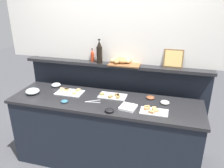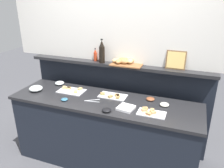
{
  "view_description": "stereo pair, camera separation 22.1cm",
  "coord_description": "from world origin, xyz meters",
  "px_view_note": "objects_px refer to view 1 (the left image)",
  "views": [
    {
      "loc": [
        0.73,
        -2.3,
        2.1
      ],
      "look_at": [
        0.07,
        0.1,
        1.1
      ],
      "focal_mm": 35.84,
      "sensor_mm": 36.0,
      "label": 1
    },
    {
      "loc": [
        0.95,
        -2.23,
        2.1
      ],
      "look_at": [
        0.07,
        0.1,
        1.1
      ],
      "focal_mm": 35.84,
      "sensor_mm": 36.0,
      "label": 2
    }
  ],
  "objects_px": {
    "bread_basket": "(123,61)",
    "napkin_stack": "(128,107)",
    "sandwich_platter_front": "(113,96)",
    "sandwich_platter_rear": "(153,111)",
    "sandwich_platter_side": "(70,92)",
    "glass_bowl_medium": "(56,85)",
    "condiment_bowl_dark": "(109,110)",
    "condiment_bowl_cream": "(64,101)",
    "serving_tongs": "(92,102)",
    "condiment_bowl_red": "(150,97)",
    "condiment_bowl_teal": "(165,102)",
    "framed_picture": "(173,59)",
    "wine_bottle_dark": "(99,52)",
    "hot_sauce_bottle": "(92,56)",
    "glass_bowl_large": "(33,91)"
  },
  "relations": [
    {
      "from": "hot_sauce_bottle",
      "to": "bread_basket",
      "type": "height_order",
      "value": "hot_sauce_bottle"
    },
    {
      "from": "sandwich_platter_side",
      "to": "condiment_bowl_cream",
      "type": "bearing_deg",
      "value": -76.62
    },
    {
      "from": "condiment_bowl_dark",
      "to": "wine_bottle_dark",
      "type": "height_order",
      "value": "wine_bottle_dark"
    },
    {
      "from": "glass_bowl_large",
      "to": "sandwich_platter_front",
      "type": "bearing_deg",
      "value": 10.46
    },
    {
      "from": "glass_bowl_medium",
      "to": "sandwich_platter_side",
      "type": "bearing_deg",
      "value": -26.94
    },
    {
      "from": "sandwich_platter_side",
      "to": "condiment_bowl_teal",
      "type": "height_order",
      "value": "same"
    },
    {
      "from": "glass_bowl_medium",
      "to": "serving_tongs",
      "type": "distance_m",
      "value": 0.72
    },
    {
      "from": "sandwich_platter_front",
      "to": "condiment_bowl_teal",
      "type": "distance_m",
      "value": 0.64
    },
    {
      "from": "glass_bowl_large",
      "to": "bread_basket",
      "type": "height_order",
      "value": "bread_basket"
    },
    {
      "from": "wine_bottle_dark",
      "to": "condiment_bowl_teal",
      "type": "bearing_deg",
      "value": -18.42
    },
    {
      "from": "condiment_bowl_cream",
      "to": "condiment_bowl_teal",
      "type": "bearing_deg",
      "value": 13.74
    },
    {
      "from": "sandwich_platter_side",
      "to": "serving_tongs",
      "type": "bearing_deg",
      "value": -25.3
    },
    {
      "from": "glass_bowl_medium",
      "to": "napkin_stack",
      "type": "relative_size",
      "value": 0.74
    },
    {
      "from": "condiment_bowl_dark",
      "to": "serving_tongs",
      "type": "relative_size",
      "value": 0.55
    },
    {
      "from": "condiment_bowl_dark",
      "to": "condiment_bowl_teal",
      "type": "height_order",
      "value": "same"
    },
    {
      "from": "sandwich_platter_rear",
      "to": "napkin_stack",
      "type": "relative_size",
      "value": 1.76
    },
    {
      "from": "sandwich_platter_front",
      "to": "framed_picture",
      "type": "relative_size",
      "value": 1.46
    },
    {
      "from": "condiment_bowl_dark",
      "to": "serving_tongs",
      "type": "bearing_deg",
      "value": 146.86
    },
    {
      "from": "sandwich_platter_rear",
      "to": "serving_tongs",
      "type": "relative_size",
      "value": 1.61
    },
    {
      "from": "sandwich_platter_front",
      "to": "napkin_stack",
      "type": "distance_m",
      "value": 0.35
    },
    {
      "from": "sandwich_platter_front",
      "to": "sandwich_platter_rear",
      "type": "xyz_separation_m",
      "value": [
        0.52,
        -0.25,
        0.0
      ]
    },
    {
      "from": "bread_basket",
      "to": "napkin_stack",
      "type": "bearing_deg",
      "value": -70.83
    },
    {
      "from": "condiment_bowl_cream",
      "to": "condiment_bowl_teal",
      "type": "height_order",
      "value": "condiment_bowl_teal"
    },
    {
      "from": "framed_picture",
      "to": "wine_bottle_dark",
      "type": "bearing_deg",
      "value": -175.89
    },
    {
      "from": "serving_tongs",
      "to": "hot_sauce_bottle",
      "type": "relative_size",
      "value": 1.06
    },
    {
      "from": "sandwich_platter_side",
      "to": "glass_bowl_medium",
      "type": "height_order",
      "value": "glass_bowl_medium"
    },
    {
      "from": "wine_bottle_dark",
      "to": "serving_tongs",
      "type": "bearing_deg",
      "value": -82.67
    },
    {
      "from": "condiment_bowl_cream",
      "to": "bread_basket",
      "type": "height_order",
      "value": "bread_basket"
    },
    {
      "from": "sandwich_platter_front",
      "to": "framed_picture",
      "type": "distance_m",
      "value": 0.88
    },
    {
      "from": "bread_basket",
      "to": "framed_picture",
      "type": "relative_size",
      "value": 1.77
    },
    {
      "from": "sandwich_platter_side",
      "to": "napkin_stack",
      "type": "height_order",
      "value": "sandwich_platter_side"
    },
    {
      "from": "glass_bowl_medium",
      "to": "condiment_bowl_cream",
      "type": "distance_m",
      "value": 0.53
    },
    {
      "from": "sandwich_platter_front",
      "to": "condiment_bowl_dark",
      "type": "distance_m",
      "value": 0.38
    },
    {
      "from": "sandwich_platter_front",
      "to": "condiment_bowl_dark",
      "type": "relative_size",
      "value": 3.33
    },
    {
      "from": "condiment_bowl_dark",
      "to": "napkin_stack",
      "type": "bearing_deg",
      "value": 36.2
    },
    {
      "from": "condiment_bowl_teal",
      "to": "condiment_bowl_red",
      "type": "distance_m",
      "value": 0.2
    },
    {
      "from": "sandwich_platter_rear",
      "to": "condiment_bowl_cream",
      "type": "bearing_deg",
      "value": -177.11
    },
    {
      "from": "sandwich_platter_side",
      "to": "condiment_bowl_cream",
      "type": "distance_m",
      "value": 0.28
    },
    {
      "from": "condiment_bowl_dark",
      "to": "hot_sauce_bottle",
      "type": "bearing_deg",
      "value": 122.24
    },
    {
      "from": "glass_bowl_medium",
      "to": "napkin_stack",
      "type": "bearing_deg",
      "value": -18.09
    },
    {
      "from": "condiment_bowl_red",
      "to": "condiment_bowl_teal",
      "type": "bearing_deg",
      "value": -26.67
    },
    {
      "from": "condiment_bowl_dark",
      "to": "condiment_bowl_cream",
      "type": "distance_m",
      "value": 0.58
    },
    {
      "from": "sandwich_platter_rear",
      "to": "hot_sauce_bottle",
      "type": "relative_size",
      "value": 1.7
    },
    {
      "from": "condiment_bowl_teal",
      "to": "condiment_bowl_dark",
      "type": "bearing_deg",
      "value": -148.19
    },
    {
      "from": "condiment_bowl_dark",
      "to": "bread_basket",
      "type": "relative_size",
      "value": 0.25
    },
    {
      "from": "condiment_bowl_teal",
      "to": "serving_tongs",
      "type": "xyz_separation_m",
      "value": [
        -0.83,
        -0.18,
        -0.01
      ]
    },
    {
      "from": "condiment_bowl_dark",
      "to": "condiment_bowl_cream",
      "type": "height_order",
      "value": "condiment_bowl_dark"
    },
    {
      "from": "sandwich_platter_side",
      "to": "napkin_stack",
      "type": "bearing_deg",
      "value": -14.97
    },
    {
      "from": "condiment_bowl_red",
      "to": "hot_sauce_bottle",
      "type": "height_order",
      "value": "hot_sauce_bottle"
    },
    {
      "from": "condiment_bowl_cream",
      "to": "wine_bottle_dark",
      "type": "bearing_deg",
      "value": 66.42
    }
  ]
}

